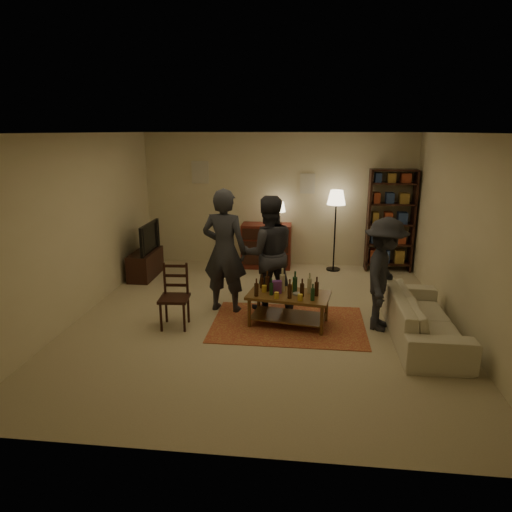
% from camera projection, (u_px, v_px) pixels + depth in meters
% --- Properties ---
extents(floor, '(6.00, 6.00, 0.00)m').
position_uv_depth(floor, '(263.00, 319.00, 6.84)').
color(floor, '#C6B793').
rests_on(floor, ground).
extents(room_shell, '(6.00, 6.00, 6.00)m').
position_uv_depth(room_shell, '(246.00, 177.00, 9.28)').
color(room_shell, beige).
rests_on(room_shell, ground).
extents(rug, '(2.20, 1.50, 0.01)m').
position_uv_depth(rug, '(288.00, 324.00, 6.65)').
color(rug, maroon).
rests_on(rug, ground).
extents(coffee_table, '(1.24, 0.80, 0.81)m').
position_uv_depth(coffee_table, '(288.00, 298.00, 6.54)').
color(coffee_table, brown).
rests_on(coffee_table, ground).
extents(dining_chair, '(0.43, 0.43, 0.93)m').
position_uv_depth(dining_chair, '(175.00, 293.00, 6.50)').
color(dining_chair, black).
rests_on(dining_chair, ground).
extents(tv_stand, '(0.40, 1.00, 1.06)m').
position_uv_depth(tv_stand, '(145.00, 257.00, 8.73)').
color(tv_stand, black).
rests_on(tv_stand, ground).
extents(dresser, '(1.00, 0.50, 1.36)m').
position_uv_depth(dresser, '(267.00, 245.00, 9.33)').
color(dresser, maroon).
rests_on(dresser, ground).
extents(bookshelf, '(0.90, 0.34, 2.02)m').
position_uv_depth(bookshelf, '(390.00, 220.00, 8.98)').
color(bookshelf, black).
rests_on(bookshelf, ground).
extents(floor_lamp, '(0.36, 0.36, 1.62)m').
position_uv_depth(floor_lamp, '(336.00, 203.00, 8.88)').
color(floor_lamp, black).
rests_on(floor_lamp, ground).
extents(sofa, '(0.81, 2.08, 0.61)m').
position_uv_depth(sofa, '(423.00, 317.00, 6.13)').
color(sofa, beige).
rests_on(sofa, ground).
extents(person_left, '(0.76, 0.57, 1.91)m').
position_uv_depth(person_left, '(225.00, 251.00, 6.94)').
color(person_left, '#282930').
rests_on(person_left, ground).
extents(person_right, '(1.02, 0.88, 1.80)m').
position_uv_depth(person_right, '(268.00, 254.00, 7.03)').
color(person_right, '#282931').
rests_on(person_right, ground).
extents(person_by_sofa, '(0.87, 1.16, 1.60)m').
position_uv_depth(person_by_sofa, '(384.00, 274.00, 6.33)').
color(person_by_sofa, '#24252B').
rests_on(person_by_sofa, ground).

